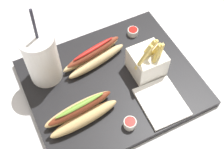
% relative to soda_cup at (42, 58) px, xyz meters
% --- Properties ---
extents(ground_plane, '(2.40, 2.40, 0.02)m').
position_rel_soda_cup_xyz_m(ground_plane, '(0.15, -0.09, -0.11)').
color(ground_plane, silver).
extents(food_tray, '(0.44, 0.36, 0.02)m').
position_rel_soda_cup_xyz_m(food_tray, '(0.15, -0.09, -0.09)').
color(food_tray, black).
rests_on(food_tray, ground_plane).
extents(soda_cup, '(0.09, 0.09, 0.23)m').
position_rel_soda_cup_xyz_m(soda_cup, '(0.00, 0.00, 0.00)').
color(soda_cup, white).
rests_on(soda_cup, food_tray).
extents(fries_basket, '(0.09, 0.08, 0.14)m').
position_rel_soda_cup_xyz_m(fries_basket, '(0.24, -0.10, -0.04)').
color(fries_basket, white).
rests_on(fries_basket, food_tray).
extents(hot_dog_1, '(0.18, 0.08, 0.07)m').
position_rel_soda_cup_xyz_m(hot_dog_1, '(0.03, -0.16, -0.05)').
color(hot_dog_1, '#DBB775').
rests_on(hot_dog_1, food_tray).
extents(hot_dog_2, '(0.19, 0.09, 0.06)m').
position_rel_soda_cup_xyz_m(hot_dog_2, '(0.13, -0.02, -0.05)').
color(hot_dog_2, '#E5C689').
rests_on(hot_dog_2, food_tray).
extents(ketchup_cup_1, '(0.03, 0.03, 0.02)m').
position_rel_soda_cup_xyz_m(ketchup_cup_1, '(0.13, -0.23, -0.06)').
color(ketchup_cup_1, white).
rests_on(ketchup_cup_1, food_tray).
extents(ketchup_cup_2, '(0.03, 0.03, 0.02)m').
position_rel_soda_cup_xyz_m(ketchup_cup_2, '(0.27, 0.03, -0.07)').
color(ketchup_cup_2, white).
rests_on(ketchup_cup_2, food_tray).
extents(napkin_stack, '(0.11, 0.13, 0.01)m').
position_rel_soda_cup_xyz_m(napkin_stack, '(0.23, -0.21, -0.07)').
color(napkin_stack, white).
rests_on(napkin_stack, food_tray).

